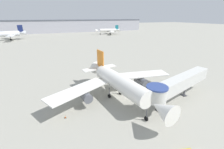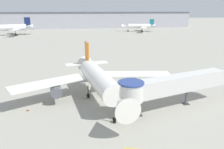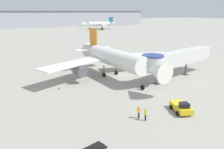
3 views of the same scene
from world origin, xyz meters
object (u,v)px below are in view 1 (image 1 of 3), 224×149
jet_bridge (177,84)px  background_jet_navy_tail (7,34)px  main_airplane (119,83)px  traffic_cone_port_wing (65,117)px  traffic_cone_starboard_wing (163,89)px  background_jet_teal_tail (109,30)px

jet_bridge → background_jet_navy_tail: background_jet_navy_tail is taller
main_airplane → traffic_cone_port_wing: bearing=-176.2°
traffic_cone_starboard_wing → background_jet_teal_tail: 134.66m
main_airplane → traffic_cone_starboard_wing: main_airplane is taller
background_jet_navy_tail → traffic_cone_port_wing: bearing=-0.3°
traffic_cone_port_wing → background_jet_navy_tail: background_jet_navy_tail is taller
jet_bridge → traffic_cone_port_wing: jet_bridge is taller
background_jet_navy_tail → background_jet_teal_tail: bearing=81.4°
jet_bridge → traffic_cone_port_wing: bearing=156.2°
traffic_cone_starboard_wing → background_jet_teal_tail: background_jet_teal_tail is taller
jet_bridge → traffic_cone_port_wing: size_ratio=36.11×
jet_bridge → traffic_cone_starboard_wing: 7.19m
main_airplane → background_jet_teal_tail: main_airplane is taller
main_airplane → background_jet_navy_tail: 127.37m
jet_bridge → background_jet_navy_tail: 137.28m
traffic_cone_port_wing → background_jet_navy_tail: 126.31m
jet_bridge → traffic_cone_starboard_wing: (1.57, 5.75, -4.02)m
jet_bridge → background_jet_teal_tail: (37.18, 135.56, -0.13)m
background_jet_navy_tail → traffic_cone_starboard_wing: bearing=10.7°
main_airplane → background_jet_navy_tail: (-43.98, 119.54, 0.91)m
main_airplane → background_jet_navy_tail: bearing=101.8°
traffic_cone_starboard_wing → traffic_cone_port_wing: 25.52m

